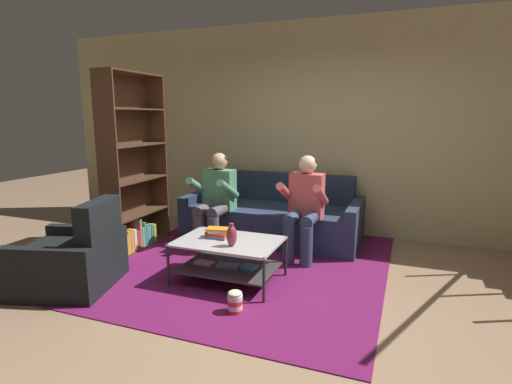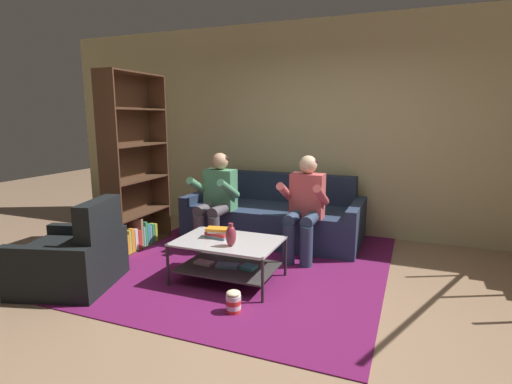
# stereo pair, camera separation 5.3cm
# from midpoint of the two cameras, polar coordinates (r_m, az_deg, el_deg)

# --- Properties ---
(ground) EXTENTS (16.80, 16.80, 0.00)m
(ground) POSITION_cam_midpoint_polar(r_m,az_deg,el_deg) (3.66, 1.15, -15.59)
(ground) COLOR #9A795C
(back_partition) EXTENTS (8.40, 0.12, 2.90)m
(back_partition) POSITION_cam_midpoint_polar(r_m,az_deg,el_deg) (5.65, 10.15, 8.83)
(back_partition) COLOR #C2B884
(back_partition) RESTS_ON ground
(couch) EXTENTS (2.29, 1.00, 0.84)m
(couch) POSITION_cam_midpoint_polar(r_m,az_deg,el_deg) (5.37, 2.92, -3.71)
(couch) COLOR #27354F
(couch) RESTS_ON ground
(person_seated_left) EXTENTS (0.50, 0.58, 1.18)m
(person_seated_left) POSITION_cam_midpoint_polar(r_m,az_deg,el_deg) (4.98, -5.40, -0.58)
(person_seated_left) COLOR #514C51
(person_seated_left) RESTS_ON ground
(person_seated_right) EXTENTS (0.50, 0.58, 1.19)m
(person_seated_right) POSITION_cam_midpoint_polar(r_m,az_deg,el_deg) (4.58, 7.29, -1.56)
(person_seated_right) COLOR #30425C
(person_seated_right) RESTS_ON ground
(coffee_table) EXTENTS (1.01, 0.69, 0.43)m
(coffee_table) POSITION_cam_midpoint_polar(r_m,az_deg,el_deg) (4.00, -3.61, -8.89)
(coffee_table) COLOR #BCB7BA
(coffee_table) RESTS_ON ground
(area_rug) EXTENTS (3.00, 3.47, 0.01)m
(area_rug) POSITION_cam_midpoint_polar(r_m,az_deg,el_deg) (4.65, -0.42, -9.62)
(area_rug) COLOR #66164B
(area_rug) RESTS_ON ground
(vase) EXTENTS (0.10, 0.10, 0.22)m
(vase) POSITION_cam_midpoint_polar(r_m,az_deg,el_deg) (3.76, -3.20, -6.21)
(vase) COLOR maroon
(vase) RESTS_ON coffee_table
(book_stack) EXTENTS (0.26, 0.20, 0.10)m
(book_stack) POSITION_cam_midpoint_polar(r_m,az_deg,el_deg) (4.05, -5.01, -5.81)
(book_stack) COLOR #7498A9
(book_stack) RESTS_ON coffee_table
(bookshelf) EXTENTS (0.30, 0.98, 2.14)m
(bookshelf) POSITION_cam_midpoint_polar(r_m,az_deg,el_deg) (5.16, -16.95, 1.54)
(bookshelf) COLOR #4B301F
(bookshelf) RESTS_ON ground
(armchair) EXTENTS (1.02, 1.03, 0.86)m
(armchair) POSITION_cam_midpoint_polar(r_m,az_deg,el_deg) (4.26, -24.36, -8.73)
(armchair) COLOR black
(armchair) RESTS_ON ground
(popcorn_tub) EXTENTS (0.13, 0.13, 0.20)m
(popcorn_tub) POSITION_cam_midpoint_polar(r_m,az_deg,el_deg) (3.46, -2.79, -15.39)
(popcorn_tub) COLOR red
(popcorn_tub) RESTS_ON ground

